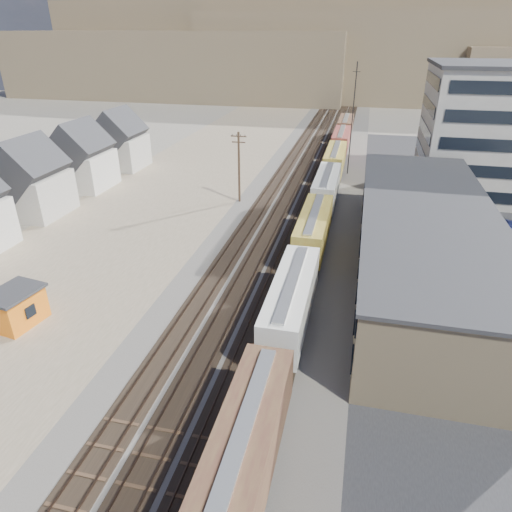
% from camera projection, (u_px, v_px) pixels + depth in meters
% --- Properties ---
extents(ground, '(300.00, 300.00, 0.00)m').
position_uv_depth(ground, '(196.00, 438.00, 27.97)').
color(ground, '#6B6356').
rests_on(ground, ground).
extents(ballast_bed, '(18.00, 200.00, 0.06)m').
position_uv_depth(ballast_bed, '(305.00, 189.00, 71.53)').
color(ballast_bed, '#4C4742').
rests_on(ballast_bed, ground).
extents(dirt_yard, '(24.00, 180.00, 0.03)m').
position_uv_depth(dirt_yard, '(161.00, 200.00, 66.91)').
color(dirt_yard, '#71634E').
rests_on(dirt_yard, ground).
extents(asphalt_lot, '(26.00, 120.00, 0.04)m').
position_uv_depth(asphalt_lot, '(473.00, 241.00, 53.96)').
color(asphalt_lot, '#232326').
rests_on(asphalt_lot, ground).
extents(rail_tracks, '(11.40, 200.00, 0.24)m').
position_uv_depth(rail_tracks, '(302.00, 188.00, 71.60)').
color(rail_tracks, black).
rests_on(rail_tracks, ground).
extents(freight_train, '(3.00, 119.74, 4.46)m').
position_uv_depth(freight_train, '(321.00, 206.00, 56.75)').
color(freight_train, black).
rests_on(freight_train, ground).
extents(warehouse, '(12.40, 40.40, 7.25)m').
position_uv_depth(warehouse, '(424.00, 242.00, 45.06)').
color(warehouse, tan).
rests_on(warehouse, ground).
extents(office_tower, '(22.60, 18.60, 18.45)m').
position_uv_depth(office_tower, '(505.00, 131.00, 66.01)').
color(office_tower, '#9E998E').
rests_on(office_tower, ground).
extents(utility_pole_north, '(2.20, 0.32, 10.00)m').
position_uv_depth(utility_pole_north, '(239.00, 166.00, 63.95)').
color(utility_pole_north, '#382619').
rests_on(utility_pole_north, ground).
extents(radio_mast, '(1.20, 0.16, 18.00)m').
position_uv_depth(radio_mast, '(352.00, 120.00, 74.96)').
color(radio_mast, black).
rests_on(radio_mast, ground).
extents(hills_north, '(265.00, 80.00, 32.00)m').
position_uv_depth(hills_north, '(350.00, 55.00, 167.97)').
color(hills_north, brown).
rests_on(hills_north, ground).
extents(maintenance_shed, '(3.98, 4.81, 3.19)m').
position_uv_depth(maintenance_shed, '(17.00, 307.00, 38.15)').
color(maintenance_shed, orange).
rests_on(maintenance_shed, ground).
extents(parked_car_blue, '(6.39, 5.01, 1.61)m').
position_uv_depth(parked_car_blue, '(495.00, 222.00, 57.02)').
color(parked_car_blue, navy).
rests_on(parked_car_blue, ground).
extents(parked_car_far, '(2.35, 4.98, 1.65)m').
position_uv_depth(parked_car_far, '(483.00, 176.00, 74.85)').
color(parked_car_far, white).
rests_on(parked_car_far, ground).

